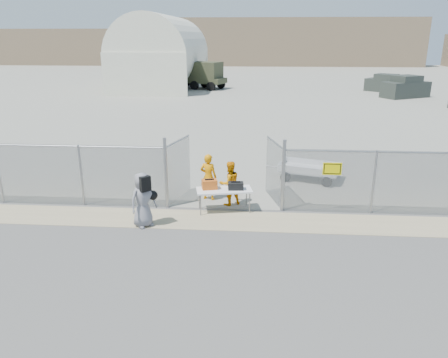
# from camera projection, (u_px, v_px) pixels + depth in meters

# --- Properties ---
(ground) EXTENTS (160.00, 160.00, 0.00)m
(ground) POSITION_uv_depth(u_px,v_px,m) (219.00, 234.00, 13.31)
(ground) COLOR #4A4A4A
(tarmac_inside) EXTENTS (160.00, 80.00, 0.01)m
(tarmac_inside) POSITION_uv_depth(u_px,v_px,m) (249.00, 85.00, 53.08)
(tarmac_inside) COLOR gray
(tarmac_inside) RESTS_ON ground
(dirt_strip) EXTENTS (44.00, 1.60, 0.01)m
(dirt_strip) POSITION_uv_depth(u_px,v_px,m) (222.00, 220.00, 14.26)
(dirt_strip) COLOR tan
(dirt_strip) RESTS_ON ground
(distant_hills) EXTENTS (140.00, 6.00, 9.00)m
(distant_hills) POSITION_uv_depth(u_px,v_px,m) (279.00, 42.00, 85.41)
(distant_hills) COLOR #7F684F
(distant_hills) RESTS_ON ground
(chain_link_fence) EXTENTS (40.00, 0.20, 2.20)m
(chain_link_fence) POSITION_uv_depth(u_px,v_px,m) (224.00, 179.00, 14.86)
(chain_link_fence) COLOR gray
(chain_link_fence) RESTS_ON ground
(quonset_hangar) EXTENTS (9.00, 18.00, 8.00)m
(quonset_hangar) POSITION_uv_depth(u_px,v_px,m) (163.00, 51.00, 50.65)
(quonset_hangar) COLOR silver
(quonset_hangar) RESTS_ON ground
(folding_table) EXTENTS (1.98, 1.12, 0.79)m
(folding_table) POSITION_uv_depth(u_px,v_px,m) (224.00, 200.00, 14.91)
(folding_table) COLOR white
(folding_table) RESTS_ON ground
(orange_bag) EXTENTS (0.57, 0.45, 0.32)m
(orange_bag) POSITION_uv_depth(u_px,v_px,m) (209.00, 184.00, 14.79)
(orange_bag) COLOR #CF5C19
(orange_bag) RESTS_ON folding_table
(black_duffel) EXTENTS (0.54, 0.35, 0.25)m
(black_duffel) POSITION_uv_depth(u_px,v_px,m) (236.00, 186.00, 14.74)
(black_duffel) COLOR black
(black_duffel) RESTS_ON folding_table
(security_worker_left) EXTENTS (0.72, 0.57, 1.72)m
(security_worker_left) POSITION_uv_depth(u_px,v_px,m) (208.00, 177.00, 15.83)
(security_worker_left) COLOR orange
(security_worker_left) RESTS_ON ground
(security_worker_right) EXTENTS (0.97, 0.91, 1.60)m
(security_worker_right) POSITION_uv_depth(u_px,v_px,m) (230.00, 183.00, 15.37)
(security_worker_right) COLOR orange
(security_worker_right) RESTS_ON ground
(visitor) EXTENTS (1.01, 1.00, 1.76)m
(visitor) POSITION_uv_depth(u_px,v_px,m) (143.00, 200.00, 13.60)
(visitor) COLOR slate
(visitor) RESTS_ON ground
(utility_trailer) EXTENTS (3.46, 2.50, 0.75)m
(utility_trailer) POSITION_uv_depth(u_px,v_px,m) (309.00, 171.00, 18.17)
(utility_trailer) COLOR white
(utility_trailer) RESTS_ON ground
(military_truck) EXTENTS (6.64, 4.51, 2.97)m
(military_truck) POSITION_uv_depth(u_px,v_px,m) (198.00, 75.00, 49.14)
(military_truck) COLOR #3C3F27
(military_truck) RESTS_ON ground
(parked_vehicle_near) EXTENTS (4.99, 3.99, 2.06)m
(parked_vehicle_near) POSITION_uv_depth(u_px,v_px,m) (406.00, 87.00, 42.05)
(parked_vehicle_near) COLOR #2F3530
(parked_vehicle_near) RESTS_ON ground
(parked_vehicle_mid) EXTENTS (4.28, 3.93, 1.82)m
(parked_vehicle_mid) POSITION_uv_depth(u_px,v_px,m) (386.00, 83.00, 46.47)
(parked_vehicle_mid) COLOR #2F3530
(parked_vehicle_mid) RESTS_ON ground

